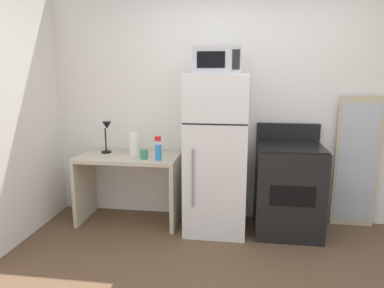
{
  "coord_description": "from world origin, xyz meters",
  "views": [
    {
      "loc": [
        -0.04,
        -2.22,
        1.66
      ],
      "look_at": [
        -0.51,
        1.1,
        0.95
      ],
      "focal_mm": 33.1,
      "sensor_mm": 36.0,
      "label": 1
    }
  ],
  "objects_px": {
    "desk_lamp": "(107,132)",
    "coffee_mug": "(144,154)",
    "paper_towel_roll": "(134,144)",
    "refrigerator": "(216,154)",
    "oven_range": "(288,189)",
    "microwave": "(218,60)",
    "spray_bottle": "(158,151)",
    "desk": "(129,176)",
    "leaning_mirror": "(356,163)"
  },
  "relations": [
    {
      "from": "desk_lamp",
      "to": "coffee_mug",
      "type": "bearing_deg",
      "value": -22.29
    },
    {
      "from": "desk_lamp",
      "to": "paper_towel_roll",
      "type": "relative_size",
      "value": 1.47
    },
    {
      "from": "refrigerator",
      "to": "oven_range",
      "type": "distance_m",
      "value": 0.82
    },
    {
      "from": "paper_towel_roll",
      "to": "microwave",
      "type": "bearing_deg",
      "value": -7.29
    },
    {
      "from": "spray_bottle",
      "to": "desk_lamp",
      "type": "bearing_deg",
      "value": 160.58
    },
    {
      "from": "paper_towel_roll",
      "to": "oven_range",
      "type": "xyz_separation_m",
      "value": [
        1.64,
        -0.08,
        -0.4
      ]
    },
    {
      "from": "desk_lamp",
      "to": "desk",
      "type": "bearing_deg",
      "value": -17.48
    },
    {
      "from": "desk_lamp",
      "to": "oven_range",
      "type": "height_order",
      "value": "desk_lamp"
    },
    {
      "from": "paper_towel_roll",
      "to": "microwave",
      "type": "height_order",
      "value": "microwave"
    },
    {
      "from": "microwave",
      "to": "refrigerator",
      "type": "bearing_deg",
      "value": 90.32
    },
    {
      "from": "desk_lamp",
      "to": "microwave",
      "type": "relative_size",
      "value": 0.77
    },
    {
      "from": "spray_bottle",
      "to": "leaning_mirror",
      "type": "xyz_separation_m",
      "value": [
        2.05,
        0.37,
        -0.15
      ]
    },
    {
      "from": "refrigerator",
      "to": "coffee_mug",
      "type": "bearing_deg",
      "value": -174.81
    },
    {
      "from": "desk",
      "to": "microwave",
      "type": "xyz_separation_m",
      "value": [
        0.96,
        -0.06,
        1.23
      ]
    },
    {
      "from": "coffee_mug",
      "to": "oven_range",
      "type": "height_order",
      "value": "oven_range"
    },
    {
      "from": "desk",
      "to": "paper_towel_roll",
      "type": "relative_size",
      "value": 4.53
    },
    {
      "from": "paper_towel_roll",
      "to": "refrigerator",
      "type": "height_order",
      "value": "refrigerator"
    },
    {
      "from": "spray_bottle",
      "to": "microwave",
      "type": "relative_size",
      "value": 0.54
    },
    {
      "from": "desk",
      "to": "coffee_mug",
      "type": "distance_m",
      "value": 0.37
    },
    {
      "from": "spray_bottle",
      "to": "coffee_mug",
      "type": "xyz_separation_m",
      "value": [
        -0.16,
        0.03,
        -0.05
      ]
    },
    {
      "from": "refrigerator",
      "to": "microwave",
      "type": "height_order",
      "value": "microwave"
    },
    {
      "from": "oven_range",
      "to": "leaning_mirror",
      "type": "relative_size",
      "value": 0.79
    },
    {
      "from": "microwave",
      "to": "leaning_mirror",
      "type": "distance_m",
      "value": 1.82
    },
    {
      "from": "desk_lamp",
      "to": "paper_towel_roll",
      "type": "distance_m",
      "value": 0.34
    },
    {
      "from": "desk",
      "to": "paper_towel_roll",
      "type": "distance_m",
      "value": 0.36
    },
    {
      "from": "refrigerator",
      "to": "microwave",
      "type": "xyz_separation_m",
      "value": [
        0.0,
        -0.02,
        0.94
      ]
    },
    {
      "from": "desk",
      "to": "oven_range",
      "type": "distance_m",
      "value": 1.7
    },
    {
      "from": "desk_lamp",
      "to": "spray_bottle",
      "type": "height_order",
      "value": "desk_lamp"
    },
    {
      "from": "oven_range",
      "to": "paper_towel_roll",
      "type": "bearing_deg",
      "value": 177.38
    },
    {
      "from": "refrigerator",
      "to": "leaning_mirror",
      "type": "height_order",
      "value": "refrigerator"
    },
    {
      "from": "refrigerator",
      "to": "leaning_mirror",
      "type": "relative_size",
      "value": 1.16
    },
    {
      "from": "coffee_mug",
      "to": "desk",
      "type": "bearing_deg",
      "value": 152.09
    },
    {
      "from": "leaning_mirror",
      "to": "desk",
      "type": "bearing_deg",
      "value": -174.51
    },
    {
      "from": "desk",
      "to": "microwave",
      "type": "height_order",
      "value": "microwave"
    },
    {
      "from": "desk_lamp",
      "to": "oven_range",
      "type": "xyz_separation_m",
      "value": [
        1.96,
        -0.11,
        -0.52
      ]
    },
    {
      "from": "spray_bottle",
      "to": "coffee_mug",
      "type": "bearing_deg",
      "value": 169.56
    },
    {
      "from": "paper_towel_roll",
      "to": "microwave",
      "type": "distance_m",
      "value": 1.27
    },
    {
      "from": "paper_towel_roll",
      "to": "oven_range",
      "type": "relative_size",
      "value": 0.22
    },
    {
      "from": "paper_towel_roll",
      "to": "coffee_mug",
      "type": "xyz_separation_m",
      "value": [
        0.15,
        -0.16,
        -0.07
      ]
    },
    {
      "from": "paper_towel_roll",
      "to": "spray_bottle",
      "type": "relative_size",
      "value": 0.96
    },
    {
      "from": "spray_bottle",
      "to": "leaning_mirror",
      "type": "height_order",
      "value": "leaning_mirror"
    },
    {
      "from": "refrigerator",
      "to": "microwave",
      "type": "distance_m",
      "value": 0.94
    },
    {
      "from": "coffee_mug",
      "to": "leaning_mirror",
      "type": "distance_m",
      "value": 2.23
    },
    {
      "from": "coffee_mug",
      "to": "microwave",
      "type": "relative_size",
      "value": 0.21
    },
    {
      "from": "refrigerator",
      "to": "oven_range",
      "type": "height_order",
      "value": "refrigerator"
    },
    {
      "from": "paper_towel_roll",
      "to": "refrigerator",
      "type": "relative_size",
      "value": 0.15
    },
    {
      "from": "oven_range",
      "to": "spray_bottle",
      "type": "bearing_deg",
      "value": -175.0
    },
    {
      "from": "desk_lamp",
      "to": "oven_range",
      "type": "distance_m",
      "value": 2.03
    },
    {
      "from": "desk_lamp",
      "to": "oven_range",
      "type": "bearing_deg",
      "value": -3.1
    },
    {
      "from": "spray_bottle",
      "to": "microwave",
      "type": "xyz_separation_m",
      "value": [
        0.59,
        0.08,
        0.9
      ]
    }
  ]
}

